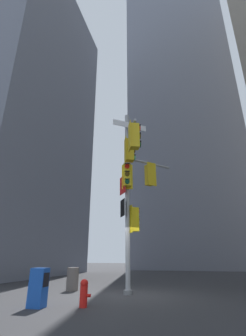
{
  "coord_description": "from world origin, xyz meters",
  "views": [
    {
      "loc": [
        2.42,
        -9.92,
        1.31
      ],
      "look_at": [
        -0.19,
        -0.02,
        5.17
      ],
      "focal_mm": 25.61,
      "sensor_mm": 36.0,
      "label": 1
    }
  ],
  "objects_px": {
    "trash_bin": "(73,279)",
    "newspaper_box": "(39,287)",
    "fire_hydrant": "(84,292)",
    "signal_pole_assembly": "(133,178)"
  },
  "relations": [
    {
      "from": "signal_pole_assembly",
      "to": "fire_hydrant",
      "type": "distance_m",
      "value": 4.96
    },
    {
      "from": "fire_hydrant",
      "to": "trash_bin",
      "type": "bearing_deg",
      "value": 120.85
    },
    {
      "from": "signal_pole_assembly",
      "to": "fire_hydrant",
      "type": "xyz_separation_m",
      "value": [
        -0.95,
        -2.51,
        -4.17
      ]
    },
    {
      "from": "signal_pole_assembly",
      "to": "trash_bin",
      "type": "relative_size",
      "value": 8.62
    },
    {
      "from": "fire_hydrant",
      "to": "newspaper_box",
      "type": "height_order",
      "value": "newspaper_box"
    },
    {
      "from": "trash_bin",
      "to": "newspaper_box",
      "type": "bearing_deg",
      "value": -78.98
    },
    {
      "from": "fire_hydrant",
      "to": "newspaper_box",
      "type": "relative_size",
      "value": 0.71
    },
    {
      "from": "signal_pole_assembly",
      "to": "fire_hydrant",
      "type": "bearing_deg",
      "value": -110.72
    },
    {
      "from": "fire_hydrant",
      "to": "newspaper_box",
      "type": "bearing_deg",
      "value": -162.73
    },
    {
      "from": "newspaper_box",
      "to": "trash_bin",
      "type": "relative_size",
      "value": 1.13
    }
  ]
}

